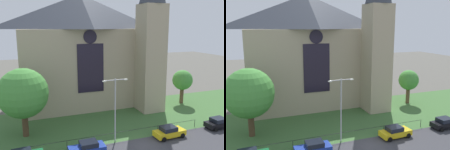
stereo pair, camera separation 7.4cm
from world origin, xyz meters
TOP-DOWN VIEW (x-y plane):
  - ground at (0.00, 10.00)m, footprint 160.00×160.00m
  - grass_verge at (0.00, 8.00)m, footprint 120.00×20.00m
  - church_building at (-1.94, 18.96)m, footprint 23.20×16.20m
  - iron_railing at (-2.72, 2.50)m, footprint 24.98×0.07m
  - tree_right_far at (14.97, 12.80)m, footprint 3.75×3.75m
  - tree_left_near at (-13.41, 8.14)m, footprint 6.57×6.57m
  - streetlamp_near at (-2.80, 2.40)m, footprint 3.37×0.26m
  - parked_car_blue at (-6.94, 0.58)m, footprint 4.22×2.06m
  - parked_car_yellow at (4.35, 0.97)m, footprint 4.28×2.18m
  - parked_car_black at (12.85, 1.04)m, footprint 4.25×2.12m

SIDE VIEW (x-z plane):
  - ground at x=0.00m, z-range 0.00..0.00m
  - grass_verge at x=0.00m, z-range 0.00..0.01m
  - parked_car_blue at x=-6.94m, z-range -0.01..1.50m
  - parked_car_yellow at x=4.35m, z-range -0.01..1.50m
  - parked_car_black at x=12.85m, z-range -0.01..1.50m
  - iron_railing at x=-2.72m, z-range 0.39..1.51m
  - tree_right_far at x=14.97m, z-range 1.22..7.59m
  - streetlamp_near at x=-2.80m, z-range 1.12..9.37m
  - tree_left_near at x=-13.41m, z-range 1.29..10.51m
  - church_building at x=-1.94m, z-range -2.73..23.27m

